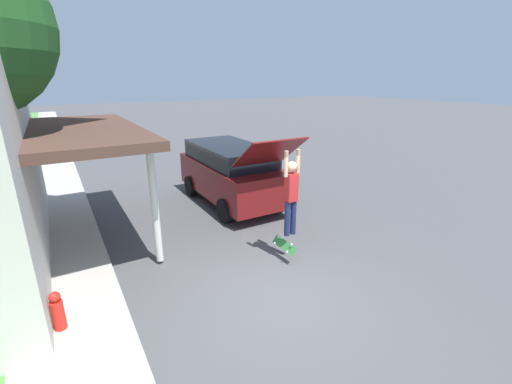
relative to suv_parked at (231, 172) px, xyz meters
name	(u,v)px	position (x,y,z in m)	size (l,w,h in m)	color
ground_plane	(281,296)	(-1.60, -5.33, -1.10)	(120.00, 120.00, 0.00)	#49494C
sidewalk	(61,225)	(-5.20, 0.67, -1.05)	(1.80, 80.00, 0.10)	#ADA89E
suv_parked	(231,172)	(0.00, 0.00, 0.00)	(2.12, 5.29, 2.63)	maroon
car_down_street	(103,135)	(-2.26, 13.46, -0.42)	(1.88, 4.41, 1.43)	black
skateboarder	(291,192)	(-0.59, -4.21, 0.58)	(0.41, 0.23, 1.99)	#192347
skateboard	(284,245)	(-0.70, -4.15, -0.72)	(0.22, 0.78, 0.25)	#337F3D
fire_hydrant	(58,311)	(-5.38, -4.29, -0.66)	(0.20, 0.20, 0.71)	red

